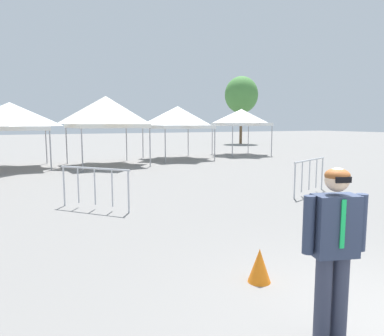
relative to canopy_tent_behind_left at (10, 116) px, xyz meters
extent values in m
cylinder|color=#9E9EA3|center=(1.58, -1.64, -1.47)|extent=(0.06, 0.06, 2.03)
cylinder|color=#9E9EA3|center=(1.64, 1.58, -1.47)|extent=(0.06, 0.06, 2.03)
pyramid|color=white|center=(0.00, 0.00, 0.10)|extent=(3.44, 3.44, 1.11)
cube|color=white|center=(0.00, 0.00, -0.55)|extent=(3.41, 3.41, 0.20)
cylinder|color=#9E9EA3|center=(2.85, -2.39, -1.42)|extent=(0.06, 0.06, 2.12)
cylinder|color=#9E9EA3|center=(6.18, -2.13, -1.42)|extent=(0.06, 0.06, 2.12)
cylinder|color=#9E9EA3|center=(2.60, 0.94, -1.42)|extent=(0.06, 0.06, 2.12)
cylinder|color=#9E9EA3|center=(5.93, 1.20, -1.42)|extent=(0.06, 0.06, 2.12)
pyramid|color=white|center=(4.39, -0.60, 0.34)|extent=(3.77, 3.77, 1.40)
cube|color=white|center=(4.39, -0.60, -0.46)|extent=(3.73, 3.73, 0.20)
cylinder|color=#9E9EA3|center=(7.47, -0.95, -1.47)|extent=(0.06, 0.06, 2.03)
cylinder|color=#9E9EA3|center=(10.67, -0.74, -1.47)|extent=(0.06, 0.06, 2.03)
cylinder|color=#9E9EA3|center=(7.26, 2.25, -1.47)|extent=(0.06, 0.06, 2.03)
cylinder|color=#9E9EA3|center=(10.46, 2.46, -1.47)|extent=(0.06, 0.06, 2.03)
pyramid|color=white|center=(8.97, 0.76, 0.11)|extent=(3.58, 3.58, 1.12)
cube|color=white|center=(8.97, 0.76, -0.55)|extent=(3.55, 3.55, 0.20)
cylinder|color=#9E9EA3|center=(12.40, 0.07, -1.40)|extent=(0.06, 0.06, 2.17)
cylinder|color=#9E9EA3|center=(15.32, -0.11, -1.40)|extent=(0.06, 0.06, 2.17)
cylinder|color=#9E9EA3|center=(12.57, 2.99, -1.40)|extent=(0.06, 0.06, 2.17)
cylinder|color=#9E9EA3|center=(15.50, 2.81, -1.40)|extent=(0.06, 0.06, 2.17)
pyramid|color=white|center=(13.95, 1.44, 0.14)|extent=(3.25, 3.25, 0.91)
cube|color=white|center=(13.95, 1.44, -0.42)|extent=(3.22, 3.22, 0.20)
cylinder|color=#33384C|center=(2.78, -16.84, -2.02)|extent=(0.16, 0.16, 0.92)
cylinder|color=#33384C|center=(2.95, -16.90, -2.02)|extent=(0.16, 0.16, 0.92)
cube|color=#2D3851|center=(2.86, -16.87, -1.26)|extent=(0.47, 0.35, 0.60)
cylinder|color=#2D3851|center=(2.60, -16.79, -1.24)|extent=(0.11, 0.11, 0.56)
cylinder|color=#2D3851|center=(3.12, -16.95, -1.24)|extent=(0.11, 0.11, 0.56)
sphere|color=beige|center=(2.86, -16.87, -0.82)|extent=(0.23, 0.23, 0.23)
ellipsoid|color=brown|center=(2.86, -16.87, -0.78)|extent=(0.23, 0.23, 0.14)
cube|color=black|center=(2.83, -16.97, -0.80)|extent=(0.15, 0.07, 0.06)
cube|color=#19BF59|center=(2.82, -17.00, -1.21)|extent=(0.05, 0.02, 0.46)
cylinder|color=brown|center=(21.17, 12.37, -0.66)|extent=(0.28, 0.28, 3.63)
ellipsoid|color=#47843D|center=(21.17, 12.37, 2.50)|extent=(3.37, 3.37, 3.71)
cylinder|color=#B7BABF|center=(1.90, -10.08, -1.43)|extent=(1.42, 1.61, 0.05)
cylinder|color=#B7BABF|center=(2.56, -10.83, -1.96)|extent=(0.04, 0.04, 1.05)
cylinder|color=#B7BABF|center=(1.25, -9.33, -1.96)|extent=(0.04, 0.04, 1.05)
cylinder|color=#B7BABF|center=(2.25, -10.47, -1.90)|extent=(0.04, 0.04, 0.92)
cylinder|color=#B7BABF|center=(1.90, -10.08, -1.90)|extent=(0.04, 0.04, 0.92)
cylinder|color=#B7BABF|center=(1.56, -9.68, -1.90)|extent=(0.04, 0.04, 0.92)
cylinder|color=#B7BABF|center=(8.27, -10.92, -1.43)|extent=(1.96, 0.85, 0.05)
cylinder|color=#B7BABF|center=(9.19, -10.54, -1.96)|extent=(0.04, 0.04, 1.05)
cylinder|color=#B7BABF|center=(7.35, -11.30, -1.96)|extent=(0.04, 0.04, 1.05)
cylinder|color=#B7BABF|center=(8.75, -10.72, -1.90)|extent=(0.04, 0.04, 0.92)
cylinder|color=#B7BABF|center=(8.27, -10.92, -1.90)|extent=(0.04, 0.04, 0.92)
cylinder|color=#B7BABF|center=(7.78, -11.12, -1.90)|extent=(0.04, 0.04, 0.92)
cone|color=orange|center=(3.09, -15.39, -2.24)|extent=(0.32, 0.32, 0.47)
camera|label=1|loc=(0.15, -19.32, -0.28)|focal=34.05mm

